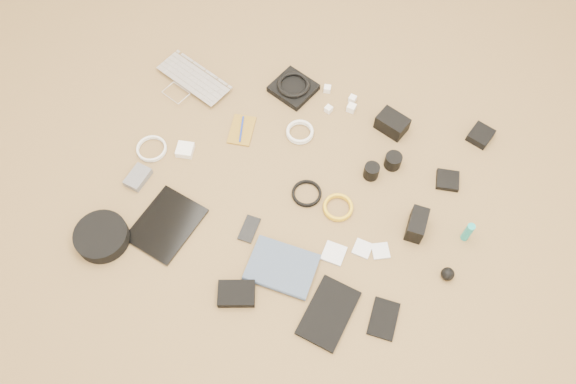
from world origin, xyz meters
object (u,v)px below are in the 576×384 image
(dslr_camera, at_px, (392,124))
(paperback, at_px, (273,290))
(phone, at_px, (249,229))
(headphone_case, at_px, (102,237))
(laptop, at_px, (186,86))
(tablet, at_px, (166,224))

(dslr_camera, relative_size, paperback, 0.51)
(phone, bearing_deg, paperback, -49.31)
(headphone_case, bearing_deg, paperback, -0.86)
(laptop, xyz_separation_m, phone, (0.48, -0.57, -0.01))
(tablet, xyz_separation_m, headphone_case, (-0.20, -0.12, 0.02))
(paperback, bearing_deg, headphone_case, 92.18)
(headphone_case, height_order, paperback, headphone_case)
(laptop, relative_size, tablet, 1.26)
(tablet, xyz_separation_m, paperback, (0.47, -0.13, 0.01))
(tablet, height_order, headphone_case, headphone_case)
(phone, distance_m, headphone_case, 0.55)
(tablet, relative_size, headphone_case, 1.34)
(dslr_camera, bearing_deg, tablet, -114.31)
(paperback, bearing_deg, phone, 40.80)
(dslr_camera, distance_m, headphone_case, 1.23)
(phone, xyz_separation_m, headphone_case, (-0.51, -0.20, 0.02))
(tablet, height_order, phone, tablet)
(paperback, bearing_deg, tablet, 77.12)
(laptop, relative_size, dslr_camera, 2.74)
(laptop, distance_m, phone, 0.74)
(headphone_case, distance_m, paperback, 0.67)
(tablet, bearing_deg, paperback, -1.20)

